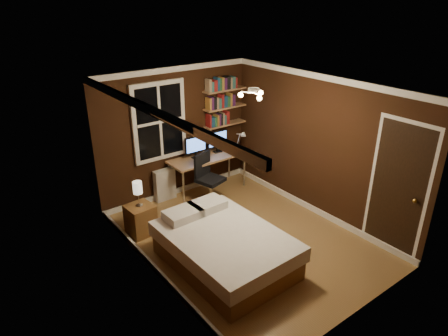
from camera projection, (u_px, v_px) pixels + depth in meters
floor at (245, 239)px, 6.53m from camera, size 4.20×4.20×0.00m
wall_back at (176, 133)px, 7.56m from camera, size 3.20×0.04×2.50m
wall_left at (152, 199)px, 5.15m from camera, size 0.04×4.20×2.50m
wall_right at (318, 146)px, 6.91m from camera, size 0.04×4.20×2.50m
ceiling at (249, 87)px, 5.52m from camera, size 3.20×4.20×0.02m
window at (159, 122)px, 7.22m from camera, size 1.06×0.06×1.46m
door at (397, 191)px, 5.86m from camera, size 0.03×0.82×2.05m
door_knob at (415, 201)px, 5.63m from camera, size 0.06×0.06×0.06m
ceiling_fixture at (254, 95)px, 5.49m from camera, size 0.44×0.44×0.18m
bookshelf_lower at (225, 124)px, 8.07m from camera, size 0.92×0.22×0.03m
books_row_lower at (225, 118)px, 8.01m from camera, size 0.54×0.16×0.23m
bookshelf_middle at (225, 107)px, 7.93m from camera, size 0.92×0.22×0.03m
books_row_middle at (225, 101)px, 7.87m from camera, size 0.60×0.16×0.23m
bookshelf_upper at (225, 90)px, 7.78m from camera, size 0.92×0.22×0.03m
books_row_upper at (225, 83)px, 7.73m from camera, size 0.66×0.16×0.23m
bed at (224, 248)px, 5.82m from camera, size 1.46×2.00×0.67m
nightstand at (141, 220)px, 6.59m from camera, size 0.44×0.44×0.51m
bedside_lamp at (138, 194)px, 6.40m from camera, size 0.15×0.15×0.44m
radiator at (165, 185)px, 7.66m from camera, size 0.41×0.15×0.62m
desk at (208, 159)px, 7.84m from camera, size 1.58×0.59×0.75m
monitor_left at (196, 147)px, 7.66m from camera, size 0.47×0.12×0.44m
monitor_right at (217, 142)px, 7.94m from camera, size 0.47×0.12×0.44m
desk_lamp at (241, 141)px, 7.99m from camera, size 0.14×0.32×0.44m
office_chair at (209, 185)px, 7.52m from camera, size 0.54×0.54×0.98m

